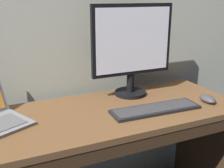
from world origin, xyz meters
The scene contains 4 objects.
desk centered at (0.00, -0.01, 0.54)m, with size 1.64×0.57×0.76m.
external_monitor centered at (0.32, 0.15, 1.04)m, with size 0.49×0.19×0.53m.
wired_keyboard centered at (0.33, -0.10, 0.77)m, with size 0.48×0.15×0.02m.
computer_mouse centered at (0.66, -0.12, 0.78)m, with size 0.07×0.12×0.04m, color #38383D.
Camera 1 is at (-0.41, -1.20, 1.32)m, focal length 44.06 mm.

